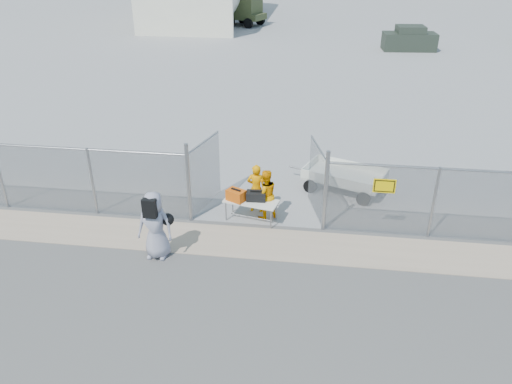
# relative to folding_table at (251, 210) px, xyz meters

# --- Properties ---
(ground) EXTENTS (160.00, 160.00, 0.00)m
(ground) POSITION_rel_folding_table_xyz_m (0.18, -2.23, -0.34)
(ground) COLOR #4A4A4A
(tarmac_inside) EXTENTS (160.00, 80.00, 0.01)m
(tarmac_inside) POSITION_rel_folding_table_xyz_m (0.18, 39.77, -0.33)
(tarmac_inside) COLOR gray
(tarmac_inside) RESTS_ON ground
(dirt_strip) EXTENTS (44.00, 1.60, 0.01)m
(dirt_strip) POSITION_rel_folding_table_xyz_m (0.18, -1.23, -0.33)
(dirt_strip) COLOR tan
(dirt_strip) RESTS_ON ground
(chain_link_fence) EXTENTS (40.00, 0.20, 2.20)m
(chain_link_fence) POSITION_rel_folding_table_xyz_m (0.18, -0.23, 0.76)
(chain_link_fence) COLOR gray
(chain_link_fence) RESTS_ON ground
(folding_table) EXTENTS (1.71, 0.99, 0.68)m
(folding_table) POSITION_rel_folding_table_xyz_m (0.00, 0.00, 0.00)
(folding_table) COLOR white
(folding_table) RESTS_ON ground
(orange_bag) EXTENTS (0.64, 0.56, 0.33)m
(orange_bag) POSITION_rel_folding_table_xyz_m (-0.45, -0.03, 0.51)
(orange_bag) COLOR #E65A0D
(orange_bag) RESTS_ON folding_table
(black_duffel) EXTENTS (0.59, 0.36, 0.28)m
(black_duffel) POSITION_rel_folding_table_xyz_m (0.14, 0.05, 0.48)
(black_duffel) COLOR black
(black_duffel) RESTS_ON folding_table
(security_worker_left) EXTENTS (0.60, 0.41, 1.59)m
(security_worker_left) POSITION_rel_folding_table_xyz_m (0.07, 0.59, 0.45)
(security_worker_left) COLOR #F69800
(security_worker_left) RESTS_ON ground
(security_worker_right) EXTENTS (0.96, 0.88, 1.58)m
(security_worker_right) POSITION_rel_folding_table_xyz_m (0.40, 0.24, 0.45)
(security_worker_right) COLOR #F69800
(security_worker_right) RESTS_ON ground
(visitor) EXTENTS (0.96, 0.64, 1.92)m
(visitor) POSITION_rel_folding_table_xyz_m (-2.24, -2.18, 0.62)
(visitor) COLOR #9292A3
(visitor) RESTS_ON ground
(utility_trailer) EXTENTS (3.79, 2.85, 0.82)m
(utility_trailer) POSITION_rel_folding_table_xyz_m (2.83, 2.44, 0.07)
(utility_trailer) COLOR white
(utility_trailer) RESTS_ON ground
(military_truck) EXTENTS (6.10, 4.16, 2.73)m
(military_truck) POSITION_rel_folding_table_xyz_m (-6.64, 35.41, 1.02)
(military_truck) COLOR #424A27
(military_truck) RESTS_ON ground
(parked_vehicle_near) EXTENTS (3.92, 2.02, 1.71)m
(parked_vehicle_near) POSITION_rel_folding_table_xyz_m (8.02, 25.84, 0.52)
(parked_vehicle_near) COLOR #2A3329
(parked_vehicle_near) RESTS_ON ground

